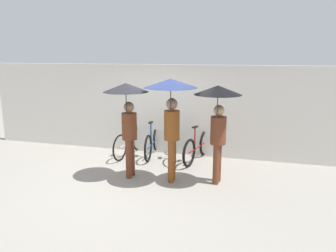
{
  "coord_description": "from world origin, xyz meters",
  "views": [
    {
      "loc": [
        2.24,
        -6.01,
        2.64
      ],
      "look_at": [
        0.32,
        1.1,
        1.0
      ],
      "focal_mm": 35.0,
      "sensor_mm": 36.0,
      "label": 1
    }
  ],
  "objects_px": {
    "parked_bicycle_1": "(153,142)",
    "pedestrian_trailing": "(218,109)",
    "pedestrian_center": "(171,101)",
    "parked_bicycle_3": "(198,147)",
    "parked_bicycle_0": "(130,142)",
    "pedestrian_leading": "(127,106)",
    "parked_bicycle_2": "(175,143)"
  },
  "relations": [
    {
      "from": "parked_bicycle_2",
      "to": "pedestrian_trailing",
      "type": "height_order",
      "value": "pedestrian_trailing"
    },
    {
      "from": "parked_bicycle_3",
      "to": "parked_bicycle_1",
      "type": "bearing_deg",
      "value": 98.47
    },
    {
      "from": "parked_bicycle_2",
      "to": "parked_bicycle_3",
      "type": "bearing_deg",
      "value": -112.96
    },
    {
      "from": "parked_bicycle_0",
      "to": "parked_bicycle_3",
      "type": "relative_size",
      "value": 1.01
    },
    {
      "from": "parked_bicycle_2",
      "to": "parked_bicycle_3",
      "type": "relative_size",
      "value": 0.97
    },
    {
      "from": "parked_bicycle_1",
      "to": "pedestrian_center",
      "type": "relative_size",
      "value": 0.77
    },
    {
      "from": "parked_bicycle_0",
      "to": "pedestrian_trailing",
      "type": "height_order",
      "value": "pedestrian_trailing"
    },
    {
      "from": "parked_bicycle_2",
      "to": "pedestrian_leading",
      "type": "distance_m",
      "value": 2.12
    },
    {
      "from": "parked_bicycle_2",
      "to": "pedestrian_center",
      "type": "xyz_separation_m",
      "value": [
        0.32,
        -1.65,
        1.35
      ]
    },
    {
      "from": "pedestrian_leading",
      "to": "pedestrian_center",
      "type": "bearing_deg",
      "value": 179.37
    },
    {
      "from": "parked_bicycle_3",
      "to": "pedestrian_leading",
      "type": "xyz_separation_m",
      "value": [
        -1.22,
        -1.54,
        1.22
      ]
    },
    {
      "from": "pedestrian_center",
      "to": "pedestrian_trailing",
      "type": "xyz_separation_m",
      "value": [
        0.91,
        0.16,
        -0.15
      ]
    },
    {
      "from": "parked_bicycle_3",
      "to": "pedestrian_center",
      "type": "distance_m",
      "value": 2.09
    },
    {
      "from": "pedestrian_leading",
      "to": "parked_bicycle_3",
      "type": "bearing_deg",
      "value": -128.36
    },
    {
      "from": "pedestrian_center",
      "to": "parked_bicycle_0",
      "type": "bearing_deg",
      "value": -50.18
    },
    {
      "from": "parked_bicycle_2",
      "to": "parked_bicycle_3",
      "type": "xyz_separation_m",
      "value": [
        0.61,
        -0.09,
        -0.02
      ]
    },
    {
      "from": "parked_bicycle_1",
      "to": "parked_bicycle_3",
      "type": "xyz_separation_m",
      "value": [
        1.21,
        -0.09,
        -0.0
      ]
    },
    {
      "from": "parked_bicycle_1",
      "to": "parked_bicycle_3",
      "type": "distance_m",
      "value": 1.21
    },
    {
      "from": "pedestrian_center",
      "to": "pedestrian_trailing",
      "type": "relative_size",
      "value": 1.06
    },
    {
      "from": "parked_bicycle_0",
      "to": "pedestrian_center",
      "type": "distance_m",
      "value": 2.56
    },
    {
      "from": "pedestrian_trailing",
      "to": "pedestrian_leading",
      "type": "bearing_deg",
      "value": 12.34
    },
    {
      "from": "parked_bicycle_2",
      "to": "pedestrian_leading",
      "type": "height_order",
      "value": "pedestrian_leading"
    },
    {
      "from": "parked_bicycle_0",
      "to": "pedestrian_center",
      "type": "bearing_deg",
      "value": -128.74
    },
    {
      "from": "pedestrian_center",
      "to": "parked_bicycle_3",
      "type": "bearing_deg",
      "value": -105.0
    },
    {
      "from": "parked_bicycle_2",
      "to": "pedestrian_leading",
      "type": "bearing_deg",
      "value": 145.22
    },
    {
      "from": "parked_bicycle_0",
      "to": "parked_bicycle_1",
      "type": "distance_m",
      "value": 0.61
    },
    {
      "from": "pedestrian_leading",
      "to": "pedestrian_trailing",
      "type": "bearing_deg",
      "value": -175.29
    },
    {
      "from": "parked_bicycle_2",
      "to": "pedestrian_center",
      "type": "height_order",
      "value": "pedestrian_center"
    },
    {
      "from": "parked_bicycle_1",
      "to": "pedestrian_trailing",
      "type": "xyz_separation_m",
      "value": [
        1.84,
        -1.48,
        1.21
      ]
    },
    {
      "from": "parked_bicycle_1",
      "to": "pedestrian_leading",
      "type": "bearing_deg",
      "value": 174.74
    },
    {
      "from": "pedestrian_center",
      "to": "pedestrian_trailing",
      "type": "distance_m",
      "value": 0.94
    },
    {
      "from": "parked_bicycle_2",
      "to": "pedestrian_center",
      "type": "bearing_deg",
      "value": 176.89
    }
  ]
}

